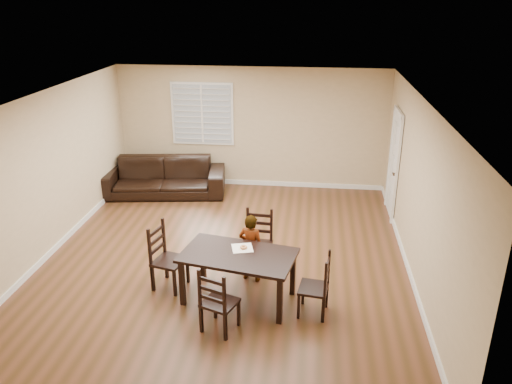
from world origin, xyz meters
TOP-DOWN VIEW (x-y plane):
  - ground at (0.00, 0.00)m, footprint 7.00×7.00m
  - room at (0.04, 0.18)m, footprint 6.04×7.04m
  - dining_table at (0.40, -1.17)m, footprint 1.73×1.18m
  - chair_near at (0.58, -0.17)m, footprint 0.47×0.45m
  - chair_far at (0.22, -1.99)m, footprint 0.54×0.52m
  - chair_left at (-0.80, -0.93)m, footprint 0.53×0.55m
  - chair_right at (1.58, -1.39)m, footprint 0.44×0.47m
  - child at (0.51, -0.60)m, footprint 0.46×0.36m
  - napkin at (0.43, -0.99)m, footprint 0.36×0.36m
  - donut at (0.45, -1.00)m, footprint 0.11×0.11m
  - sofa at (-1.87, 2.70)m, footprint 2.81×1.41m

SIDE VIEW (x-z plane):
  - ground at x=0.00m, z-range 0.00..0.00m
  - sofa at x=-1.87m, z-range 0.00..0.78m
  - chair_right at x=1.58m, z-range -0.04..0.88m
  - chair_far at x=0.22m, z-range -0.04..0.90m
  - chair_near at x=0.58m, z-range -0.05..0.94m
  - chair_left at x=-0.80m, z-range -0.05..0.98m
  - child at x=0.51m, z-range 0.00..1.10m
  - dining_table at x=0.40m, z-range 0.28..1.03m
  - napkin at x=0.43m, z-range 0.75..0.75m
  - donut at x=0.45m, z-range 0.75..0.79m
  - room at x=0.04m, z-range 0.45..3.17m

